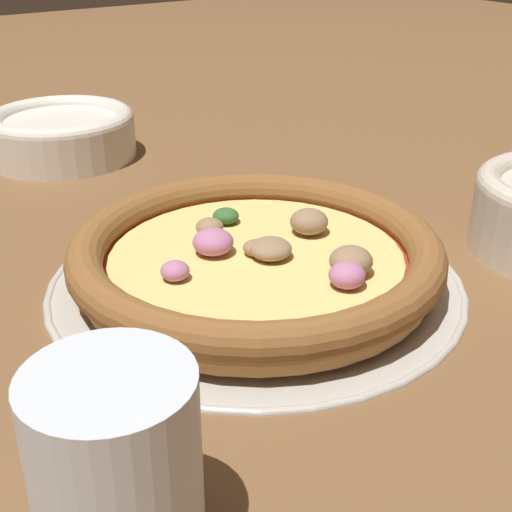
{
  "coord_description": "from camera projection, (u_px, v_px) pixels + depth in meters",
  "views": [
    {
      "loc": [
        0.38,
        -0.26,
        0.25
      ],
      "look_at": [
        0.0,
        0.0,
        0.02
      ],
      "focal_mm": 50.0,
      "sensor_mm": 36.0,
      "label": 1
    }
  ],
  "objects": [
    {
      "name": "drinking_cup",
      "position": [
        116.0,
        467.0,
        0.29
      ],
      "size": [
        0.07,
        0.07,
        0.09
      ],
      "color": "silver",
      "rests_on": "ground_plane"
    },
    {
      "name": "pizza",
      "position": [
        257.0,
        255.0,
        0.52
      ],
      "size": [
        0.27,
        0.27,
        0.04
      ],
      "color": "tan",
      "rests_on": "pizza_tray"
    },
    {
      "name": "pizza_tray",
      "position": [
        256.0,
        280.0,
        0.53
      ],
      "size": [
        0.31,
        0.31,
        0.01
      ],
      "color": "#B7B2A8",
      "rests_on": "ground_plane"
    },
    {
      "name": "ground_plane",
      "position": [
        256.0,
        283.0,
        0.53
      ],
      "size": [
        3.0,
        3.0,
        0.0
      ],
      "primitive_type": "plane",
      "color": "brown"
    },
    {
      "name": "bowl_far",
      "position": [
        62.0,
        133.0,
        0.78
      ],
      "size": [
        0.16,
        0.16,
        0.05
      ],
      "color": "silver",
      "rests_on": "ground_plane"
    }
  ]
}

